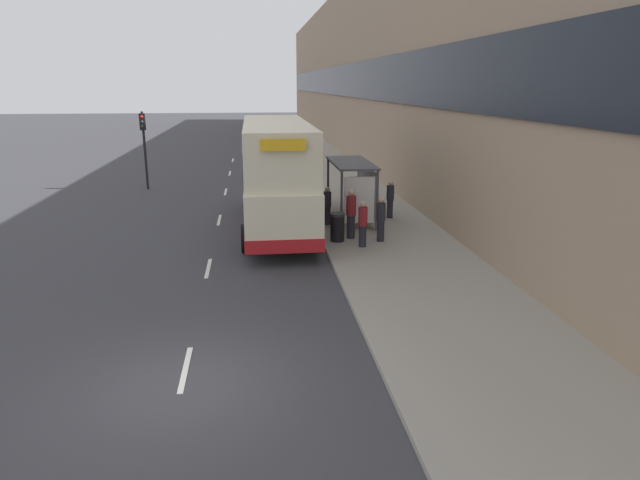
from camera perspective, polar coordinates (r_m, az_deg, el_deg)
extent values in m
plane|color=#38383D|center=(11.88, -13.69, -14.11)|extent=(220.00, 220.00, 0.00)
cube|color=gray|center=(49.36, -0.94, 8.76)|extent=(5.00, 93.00, 0.14)
cube|color=#9E846B|center=(49.60, 3.83, 16.40)|extent=(3.00, 93.00, 13.35)
cube|color=black|center=(49.34, 1.99, 15.66)|extent=(0.12, 89.28, 2.40)
cube|color=silver|center=(12.52, -13.31, -12.44)|extent=(0.12, 2.00, 0.01)
cube|color=silver|center=(18.76, -11.11, -2.78)|extent=(0.12, 2.00, 0.01)
cube|color=silver|center=(25.28, -10.05, 1.98)|extent=(0.12, 2.00, 0.01)
cube|color=silver|center=(31.90, -9.42, 4.78)|extent=(0.12, 2.00, 0.01)
cube|color=silver|center=(38.58, -9.01, 6.62)|extent=(0.12, 2.00, 0.01)
cube|color=silver|center=(45.29, -8.71, 7.91)|extent=(0.12, 2.00, 0.01)
cube|color=#4C4C51|center=(23.92, 3.13, 7.72)|extent=(1.60, 4.20, 0.08)
cylinder|color=#4C4C51|center=(22.07, 2.18, 3.82)|extent=(0.10, 0.10, 2.40)
cylinder|color=#4C4C51|center=(25.96, 0.81, 5.58)|extent=(0.10, 0.10, 2.40)
cylinder|color=#4C4C51|center=(22.33, 5.74, 3.89)|extent=(0.10, 0.10, 2.40)
cylinder|color=#4C4C51|center=(26.18, 3.87, 5.63)|extent=(0.10, 0.10, 2.40)
cube|color=#99A8B2|center=(24.22, 4.66, 5.10)|extent=(0.04, 3.68, 1.92)
cube|color=white|center=(22.24, 3.94, 4.01)|extent=(1.19, 0.10, 1.82)
cube|color=maroon|center=(24.31, 3.64, 3.07)|extent=(0.36, 2.80, 0.08)
cube|color=beige|center=(23.28, -4.32, 4.60)|extent=(2.55, 10.68, 1.85)
cube|color=beige|center=(23.00, -4.41, 9.26)|extent=(2.50, 10.36, 1.95)
cube|color=#B2191E|center=(23.42, -4.28, 2.92)|extent=(2.58, 10.74, 0.45)
cube|color=#2D3847|center=(23.21, -4.34, 5.50)|extent=(2.58, 10.04, 0.81)
cube|color=#2D3847|center=(23.01, -4.41, 9.02)|extent=(2.55, 10.04, 0.94)
cube|color=yellow|center=(17.64, -3.69, 9.46)|extent=(1.40, 0.08, 0.36)
cylinder|color=black|center=(27.00, -7.34, 4.02)|extent=(0.30, 1.00, 1.00)
cylinder|color=black|center=(27.09, -1.93, 4.18)|extent=(0.30, 1.00, 1.00)
cylinder|color=black|center=(20.23, -7.45, 0.18)|extent=(0.30, 1.00, 1.00)
cylinder|color=black|center=(20.35, -0.26, 0.40)|extent=(0.30, 1.00, 1.00)
cube|color=maroon|center=(59.90, -6.10, 10.48)|extent=(1.73, 4.08, 0.85)
cube|color=#2D3847|center=(59.64, -6.12, 11.20)|extent=(1.52, 1.96, 0.69)
cylinder|color=black|center=(61.19, -6.93, 10.15)|extent=(0.20, 0.60, 0.60)
cylinder|color=black|center=(61.21, -5.28, 10.20)|extent=(0.20, 0.60, 0.60)
cylinder|color=black|center=(58.67, -6.92, 9.93)|extent=(0.20, 0.60, 0.60)
cylinder|color=black|center=(58.69, -5.21, 9.98)|extent=(0.20, 0.60, 0.60)
cylinder|color=#23232D|center=(23.44, 0.75, 2.45)|extent=(0.26, 0.26, 0.75)
cylinder|color=#26262D|center=(23.29, 0.75, 4.09)|extent=(0.31, 0.31, 0.62)
sphere|color=tan|center=(23.22, 0.76, 5.09)|extent=(0.20, 0.20, 0.20)
cylinder|color=#23232D|center=(21.39, 3.11, 1.34)|extent=(0.30, 0.30, 0.88)
cylinder|color=maroon|center=(21.21, 3.14, 3.46)|extent=(0.37, 0.37, 0.73)
sphere|color=tan|center=(21.11, 3.16, 4.75)|extent=(0.24, 0.24, 0.24)
cylinder|color=#23232D|center=(24.84, 7.00, 3.10)|extent=(0.26, 0.26, 0.77)
cylinder|color=#26262D|center=(24.70, 7.05, 4.70)|extent=(0.32, 0.32, 0.64)
sphere|color=tan|center=(24.63, 7.08, 5.68)|extent=(0.21, 0.21, 0.21)
cylinder|color=#23232D|center=(21.08, 6.07, 0.93)|extent=(0.27, 0.27, 0.78)
cylinder|color=#26262D|center=(20.91, 6.13, 2.84)|extent=(0.33, 0.33, 0.65)
sphere|color=tan|center=(20.82, 6.16, 4.00)|extent=(0.21, 0.21, 0.21)
cylinder|color=#23232D|center=(20.30, 4.27, 0.41)|extent=(0.27, 0.27, 0.78)
cylinder|color=maroon|center=(20.12, 4.32, 2.38)|extent=(0.33, 0.33, 0.65)
sphere|color=tan|center=(20.03, 4.34, 3.58)|extent=(0.21, 0.21, 0.21)
cylinder|color=black|center=(20.97, 1.74, 1.17)|extent=(0.52, 0.52, 0.95)
cylinder|color=#2D2D33|center=(20.84, 1.75, 2.57)|extent=(0.55, 0.55, 0.10)
cylinder|color=black|center=(33.48, -17.10, 8.51)|extent=(0.14, 0.14, 4.29)
cube|color=black|center=(33.30, -17.34, 11.22)|extent=(0.30, 0.24, 0.90)
sphere|color=red|center=(33.16, -17.41, 11.67)|extent=(0.16, 0.16, 0.16)
sphere|color=#2D2D2D|center=(33.18, -17.37, 11.21)|extent=(0.16, 0.16, 0.16)
sphere|color=#2D2D2D|center=(33.20, -17.34, 10.74)|extent=(0.16, 0.16, 0.16)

